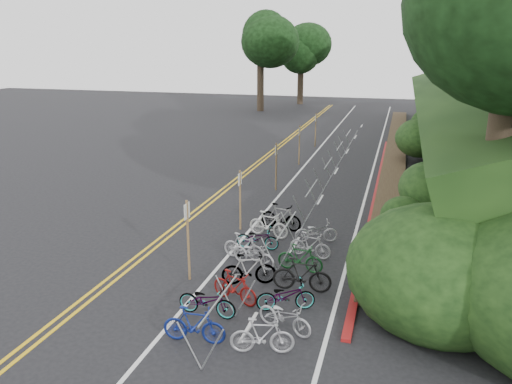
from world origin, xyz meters
TOP-DOWN VIEW (x-y plane):
  - ground at (0.00, 0.00)m, footprint 120.00×120.00m
  - road_markings at (0.63, 10.10)m, footprint 7.47×80.00m
  - red_curb at (5.70, 12.00)m, footprint 0.25×28.00m
  - embankment at (12.96, 19.04)m, footprint 14.30×48.14m
  - bike_rack_front at (2.59, -2.82)m, footprint 1.16×2.71m
  - bike_racks_rest at (3.00, 13.00)m, footprint 1.14×23.00m
  - signpost_near at (0.43, 0.21)m, footprint 0.08×0.40m
  - signposts_rest at (0.60, 14.00)m, footprint 0.08×18.40m
  - bike_front at (1.63, 2.21)m, footprint 0.75×1.65m
  - bike_valet at (2.89, 0.99)m, footprint 3.18×10.30m

SIDE VIEW (x-z plane):
  - ground at x=0.00m, z-range 0.00..0.00m
  - road_markings at x=0.63m, z-range 0.00..0.01m
  - red_curb at x=5.70m, z-range 0.00..0.10m
  - bike_front at x=1.63m, z-range 0.00..0.96m
  - bike_valet at x=2.89m, z-range -0.07..1.03m
  - bike_racks_rest at x=3.00m, z-range 0.27..1.44m
  - bike_rack_front at x=2.59m, z-range 0.26..1.47m
  - signposts_rest at x=0.60m, z-range 0.18..2.68m
  - signpost_near at x=0.43m, z-range 0.19..2.87m
  - embankment at x=12.96m, z-range -1.99..7.12m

